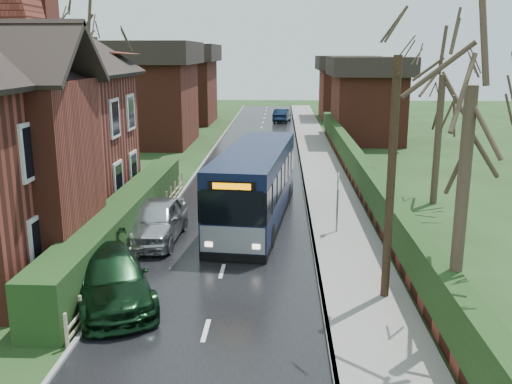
{
  "coord_description": "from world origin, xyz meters",
  "views": [
    {
      "loc": [
        1.84,
        -14.98,
        6.8
      ],
      "look_at": [
        0.93,
        5.41,
        1.8
      ],
      "focal_mm": 40.0,
      "sensor_mm": 36.0,
      "label": 1
    }
  ],
  "objects_px": {
    "car_silver": "(156,220)",
    "telegraph_pole": "(391,182)",
    "bus": "(255,186)",
    "car_green": "(110,277)",
    "bus_stop_sign": "(338,194)"
  },
  "relations": [
    {
      "from": "car_silver",
      "to": "bus_stop_sign",
      "type": "bearing_deg",
      "value": 9.34
    },
    {
      "from": "telegraph_pole",
      "to": "car_green",
      "type": "bearing_deg",
      "value": -170.79
    },
    {
      "from": "bus",
      "to": "bus_stop_sign",
      "type": "xyz_separation_m",
      "value": [
        3.2,
        -1.68,
        0.12
      ]
    },
    {
      "from": "bus_stop_sign",
      "to": "telegraph_pole",
      "type": "bearing_deg",
      "value": -78.24
    },
    {
      "from": "car_silver",
      "to": "car_green",
      "type": "bearing_deg",
      "value": -90.18
    },
    {
      "from": "car_silver",
      "to": "telegraph_pole",
      "type": "distance_m",
      "value": 9.42
    },
    {
      "from": "bus_stop_sign",
      "to": "telegraph_pole",
      "type": "height_order",
      "value": "telegraph_pole"
    },
    {
      "from": "car_green",
      "to": "telegraph_pole",
      "type": "bearing_deg",
      "value": -21.35
    },
    {
      "from": "bus",
      "to": "car_silver",
      "type": "height_order",
      "value": "bus"
    },
    {
      "from": "telegraph_pole",
      "to": "bus_stop_sign",
      "type": "bearing_deg",
      "value": 103.84
    },
    {
      "from": "car_silver",
      "to": "telegraph_pole",
      "type": "xyz_separation_m",
      "value": [
        7.55,
        -4.98,
        2.65
      ]
    },
    {
      "from": "bus",
      "to": "car_green",
      "type": "bearing_deg",
      "value": -108.71
    },
    {
      "from": "bus",
      "to": "car_silver",
      "type": "bearing_deg",
      "value": -137.47
    },
    {
      "from": "bus",
      "to": "telegraph_pole",
      "type": "bearing_deg",
      "value": -56.14
    },
    {
      "from": "car_green",
      "to": "bus_stop_sign",
      "type": "relative_size",
      "value": 1.99
    }
  ]
}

